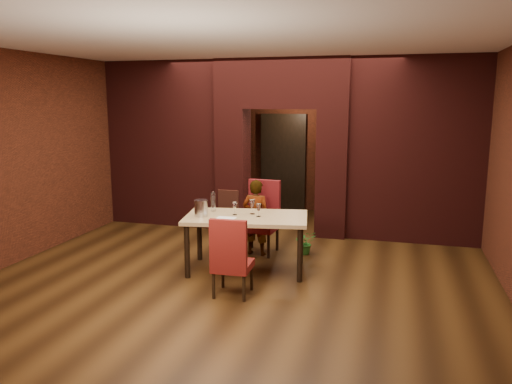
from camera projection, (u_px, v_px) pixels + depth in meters
floor at (252, 264)px, 7.60m from camera, size 8.00×8.00×0.00m
ceiling at (251, 47)px, 7.02m from camera, size 7.00×8.00×0.04m
wall_back at (302, 139)px, 11.09m from camera, size 7.00×0.04×3.20m
wall_front at (93, 224)px, 3.52m from camera, size 7.00×0.04×3.20m
wall_left at (48, 153)px, 8.24m from camera, size 0.04×8.00×3.20m
pillar_left at (233, 170)px, 9.54m from camera, size 0.55×0.55×2.30m
pillar_right at (333, 173)px, 9.03m from camera, size 0.55×0.55×2.30m
lintel at (282, 84)px, 8.99m from camera, size 2.45×0.55×0.90m
wing_wall_left at (165, 144)px, 9.83m from camera, size 2.28×0.35×3.20m
wing_wall_right at (416, 151)px, 8.57m from camera, size 2.28×0.35×3.20m
vent_panel at (228, 203)px, 9.37m from camera, size 0.40×0.03×0.50m
rear_door at (283, 163)px, 11.24m from camera, size 0.90×0.08×2.10m
rear_door_frame at (283, 164)px, 11.21m from camera, size 1.02×0.04×2.22m
dining_table at (246, 243)px, 7.26m from camera, size 1.88×1.26×0.82m
chair_far at (260, 218)px, 8.05m from camera, size 0.57×0.57×1.17m
chair_near at (233, 256)px, 6.32m from camera, size 0.49×0.49×1.03m
person_seated at (256, 217)px, 7.96m from camera, size 0.46×0.32×1.22m
wine_glass_a at (235, 209)px, 7.22m from camera, size 0.08×0.08×0.19m
wine_glass_b at (252, 207)px, 7.27m from camera, size 0.09×0.09×0.21m
wine_glass_c at (259, 210)px, 7.12m from camera, size 0.08×0.08×0.19m
tasting_sheet at (226, 218)px, 7.03m from camera, size 0.27×0.20×0.00m
wine_bucket at (201, 208)px, 7.14m from camera, size 0.19×0.19×0.24m
water_bottle at (213, 201)px, 7.46m from camera, size 0.07×0.07×0.30m
potted_plant at (305, 242)px, 8.07m from camera, size 0.44×0.42×0.38m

